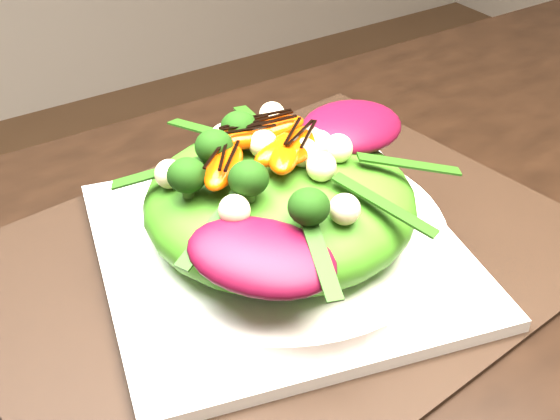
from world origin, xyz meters
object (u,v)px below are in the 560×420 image
orange_segment (254,155)px  salad_bowl (280,236)px  placemat (280,258)px  lettuce_mound (280,202)px  dining_table (523,364)px  plate_base (280,251)px

orange_segment → salad_bowl: bearing=-30.1°
placemat → orange_segment: 0.10m
placemat → lettuce_mound: lettuce_mound is taller
dining_table → orange_segment: (-0.11, 0.18, 0.12)m
plate_base → salad_bowl: (0.00, 0.00, 0.01)m
plate_base → dining_table: bearing=-61.2°
dining_table → placemat: (-0.09, 0.17, 0.02)m
salad_bowl → orange_segment: 0.08m
placemat → plate_base: 0.01m
placemat → orange_segment: bearing=149.9°
orange_segment → placemat: bearing=-30.1°
dining_table → plate_base: size_ratio=5.90×
plate_base → placemat: bearing=0.0°
lettuce_mound → salad_bowl: bearing=0.0°
plate_base → lettuce_mound: bearing=0.0°
placemat → orange_segment: size_ratio=8.28×
lettuce_mound → dining_table: bearing=-61.2°
placemat → salad_bowl: salad_bowl is taller
salad_bowl → lettuce_mound: bearing=0.0°
salad_bowl → orange_segment: bearing=149.9°
dining_table → salad_bowl: size_ratio=6.27×
plate_base → lettuce_mound: lettuce_mound is taller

